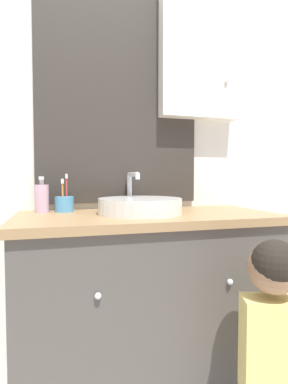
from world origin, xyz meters
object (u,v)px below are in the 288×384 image
toothbrush_holder (64,203)px  child_figure (272,335)px  soap_dispenser (42,198)px  sink_basin (140,205)px

toothbrush_holder → child_figure: size_ratio=0.21×
soap_dispenser → child_figure: soap_dispenser is taller
toothbrush_holder → child_figure: toothbrush_holder is taller
soap_dispenser → child_figure: 1.08m
sink_basin → child_figure: bearing=-54.4°
sink_basin → child_figure: 0.70m
toothbrush_holder → soap_dispenser: (-0.10, -0.01, 0.03)m
child_figure → toothbrush_holder: bearing=136.2°
toothbrush_holder → soap_dispenser: 0.10m
toothbrush_holder → soap_dispenser: toothbrush_holder is taller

